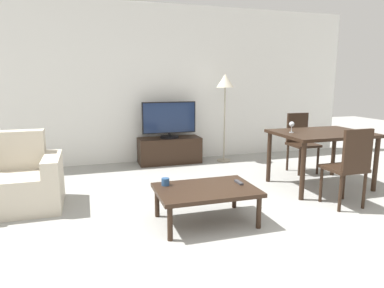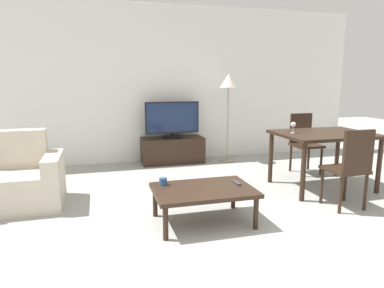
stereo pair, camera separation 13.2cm
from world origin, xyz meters
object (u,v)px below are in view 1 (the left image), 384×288
(floor_lamp, at_px, (225,87))
(tv_stand, at_px, (170,150))
(coffee_table, at_px, (206,192))
(dining_chair_far, at_px, (300,139))
(armchair, at_px, (16,183))
(wine_glass_left, at_px, (292,125))
(remote_primary, at_px, (239,182))
(tv, at_px, (169,120))
(dining_chair_near, at_px, (349,164))
(dining_table, at_px, (321,139))
(cup_white_near, at_px, (165,182))

(floor_lamp, bearing_deg, tv_stand, 170.57)
(coffee_table, distance_m, dining_chair_far, 2.54)
(armchair, bearing_deg, wine_glass_left, -4.50)
(coffee_table, distance_m, remote_primary, 0.39)
(tv, distance_m, coffee_table, 2.62)
(tv, xyz_separation_m, dining_chair_far, (1.84, -1.13, -0.24))
(dining_chair_near, height_order, dining_chair_far, same)
(coffee_table, xyz_separation_m, wine_glass_left, (1.45, 0.75, 0.53))
(dining_table, relative_size, dining_chair_near, 1.33)
(floor_lamp, bearing_deg, dining_chair_near, -79.54)
(tv_stand, bearing_deg, tv, -90.00)
(armchair, relative_size, dining_table, 0.80)
(armchair, distance_m, dining_chair_far, 4.02)
(armchair, height_order, coffee_table, armchair)
(tv_stand, height_order, dining_chair_far, dining_chair_far)
(dining_table, bearing_deg, armchair, 174.91)
(tv, bearing_deg, tv_stand, 90.00)
(dining_chair_far, height_order, floor_lamp, floor_lamp)
(tv_stand, relative_size, dining_chair_far, 1.17)
(armchair, height_order, floor_lamp, floor_lamp)
(dining_chair_near, height_order, remote_primary, dining_chair_near)
(coffee_table, bearing_deg, dining_table, 19.82)
(remote_primary, bearing_deg, dining_chair_far, 39.19)
(tv, relative_size, remote_primary, 6.20)
(tv_stand, height_order, coffee_table, tv_stand)
(armchair, height_order, wine_glass_left, wine_glass_left)
(armchair, distance_m, tv_stand, 2.66)
(dining_table, distance_m, cup_white_near, 2.31)
(dining_chair_near, height_order, floor_lamp, floor_lamp)
(wine_glass_left, bearing_deg, armchair, 175.50)
(dining_table, bearing_deg, cup_white_near, -168.21)
(dining_chair_near, bearing_deg, dining_chair_far, 74.46)
(dining_chair_near, relative_size, cup_white_near, 11.22)
(dining_chair_near, bearing_deg, cup_white_near, 171.70)
(tv_stand, distance_m, tv, 0.53)
(tv_stand, distance_m, wine_glass_left, 2.28)
(tv, bearing_deg, remote_primary, -86.83)
(coffee_table, relative_size, dining_table, 0.82)
(armchair, distance_m, dining_chair_near, 3.74)
(dining_chair_near, xyz_separation_m, floor_lamp, (-0.46, 2.50, 0.79))
(tv, bearing_deg, wine_glass_left, -56.43)
(wine_glass_left, bearing_deg, floor_lamp, 98.63)
(coffee_table, bearing_deg, floor_lamp, 63.57)
(coffee_table, height_order, dining_chair_near, dining_chair_near)
(coffee_table, xyz_separation_m, cup_white_near, (-0.37, 0.21, 0.08))
(dining_chair_far, relative_size, remote_primary, 6.10)
(dining_chair_far, xyz_separation_m, floor_lamp, (-0.89, 0.97, 0.79))
(dining_chair_far, distance_m, cup_white_near, 2.75)
(tv, height_order, cup_white_near, tv)
(dining_chair_far, bearing_deg, dining_table, -105.54)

